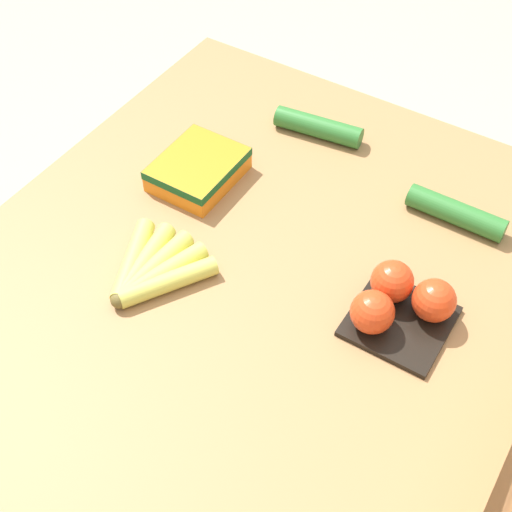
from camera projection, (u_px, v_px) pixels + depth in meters
name	position (u px, v px, depth m)	size (l,w,h in m)	color
ground_plane	(256.00, 458.00, 1.79)	(12.00, 12.00, 0.00)	#B7A88E
dining_table	(256.00, 305.00, 1.31)	(1.10, 0.97, 0.75)	#9E7044
banana_bunch	(152.00, 270.00, 1.21)	(0.19, 0.19, 0.03)	brown
tomato_pack	(400.00, 302.00, 1.13)	(0.16, 0.16, 0.08)	black
carrot_bag	(198.00, 168.00, 1.36)	(0.17, 0.14, 0.05)	orange
cucumber_near	(318.00, 127.00, 1.45)	(0.07, 0.19, 0.04)	#2D702D
cucumber_far	(456.00, 213.00, 1.29)	(0.04, 0.18, 0.04)	#2D702D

